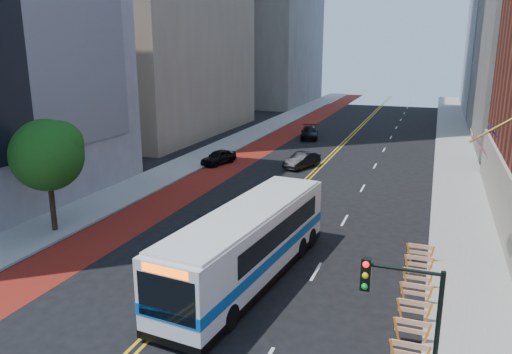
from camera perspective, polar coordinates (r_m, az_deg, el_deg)
The scene contains 14 objects.
ground at distance 22.03m, azimuth -9.63°, elevation -15.09°, with size 160.00×160.00×0.00m, color black.
sidewalk_left at distance 52.45m, azimuth -5.09°, elevation 2.80°, with size 4.00×140.00×0.15m, color gray.
sidewalk_right at distance 47.79m, azimuth 22.03°, elevation 0.58°, with size 4.00×140.00×0.15m, color gray.
bus_lane_paint at distance 50.97m, azimuth -1.10°, elevation 2.43°, with size 3.60×140.00×0.01m, color maroon.
center_line_inner at distance 48.77m, azimuth 7.63°, elevation 1.73°, with size 0.14×140.00×0.01m, color gold.
center_line_outer at distance 48.70m, azimuth 8.04°, elevation 1.69°, with size 0.14×140.00×0.01m, color gold.
lane_dashes at distance 55.79m, azimuth 14.42°, elevation 3.04°, with size 0.14×98.20×0.01m.
construction_barriers at distance 22.38m, azimuth 17.72°, elevation -13.16°, with size 1.42×10.91×1.00m.
street_tree at distance 31.37m, azimuth -22.67°, elevation 2.62°, with size 4.20×4.20×6.70m.
traffic_signal at distance 14.83m, azimuth 16.62°, elevation -14.83°, with size 2.21×0.34×5.07m.
transit_bus at distance 23.79m, azimuth -0.79°, elevation -7.53°, with size 4.18×13.24×3.58m.
car_a at distance 47.45m, azimuth -4.29°, elevation 2.29°, with size 1.60×3.98×1.36m, color black.
car_b at distance 46.12m, azimuth 5.27°, elevation 1.94°, with size 1.49×4.27×1.41m, color black.
car_c at distance 60.85m, azimuth 6.13°, elevation 5.06°, with size 2.02×4.98×1.44m, color black.
Camera 1 is at (9.74, -16.49, 10.89)m, focal length 35.00 mm.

